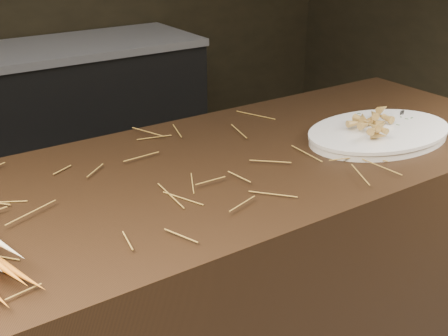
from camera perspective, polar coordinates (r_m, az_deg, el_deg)
name	(u,v)px	position (r m, az deg, el deg)	size (l,w,h in m)	color
back_counter	(38,125)	(3.23, -18.33, 4.15)	(1.82, 0.62, 0.84)	black
straw_bedding	(129,185)	(1.30, -9.61, -1.75)	(1.40, 0.60, 0.02)	olive
serving_platter	(379,134)	(1.63, 15.46, 3.32)	(0.44, 0.29, 0.02)	white
roasted_veg_heap	(380,122)	(1.61, 15.60, 4.51)	(0.21, 0.16, 0.05)	olive
serving_fork	(424,122)	(1.72, 19.64, 4.42)	(0.01, 0.17, 0.00)	silver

